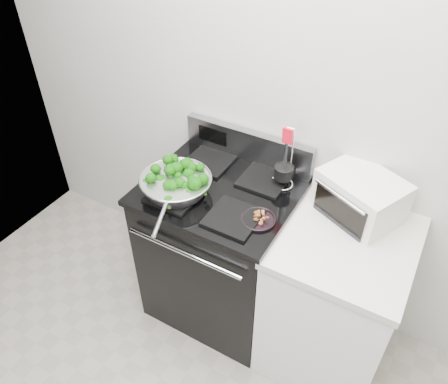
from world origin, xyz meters
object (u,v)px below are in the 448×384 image
Objects in this scene: skillet at (176,184)px; utensil_holder at (283,175)px; gas_range at (221,249)px; bacon_plate at (258,218)px; toaster_oven at (360,196)px.

utensil_holder is at bearing 15.07° from skillet.
bacon_plate is at bearing -24.38° from gas_range.
skillet is (-0.18, -0.15, 0.52)m from gas_range.
utensil_holder is at bearing 91.96° from bacon_plate.
gas_range is 2.00× the size of skillet.
gas_range is 0.57m from bacon_plate.
bacon_plate is (0.46, 0.02, -0.04)m from skillet.
skillet is 1.23× the size of toaster_oven.
gas_range is 0.57m from skillet.
utensil_holder is 0.76× the size of toaster_oven.
skillet is 3.36× the size of bacon_plate.
gas_range is at bearing -138.79° from toaster_oven.
toaster_oven reaches higher than skillet.
toaster_oven is at bearing 5.00° from utensil_holder.
bacon_plate is at bearing -115.33° from toaster_oven.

